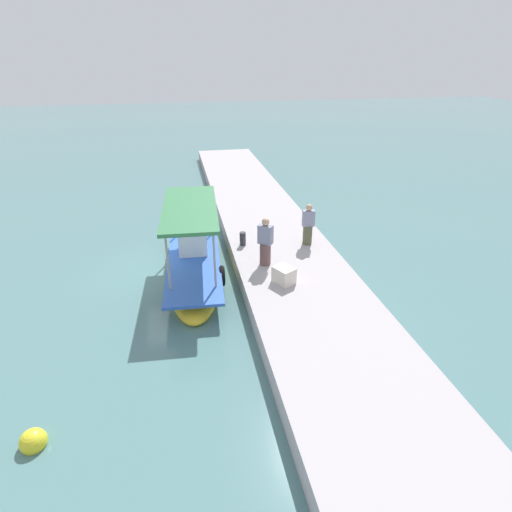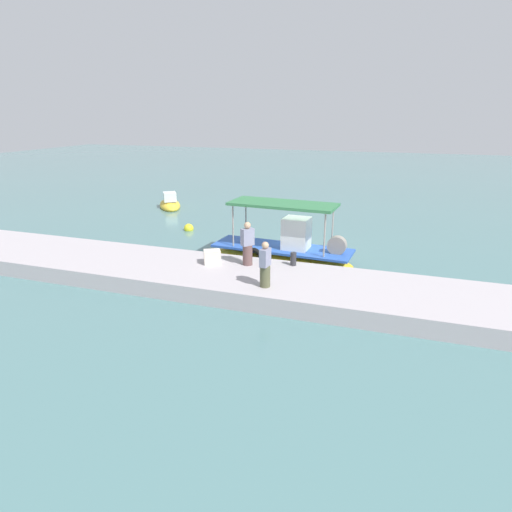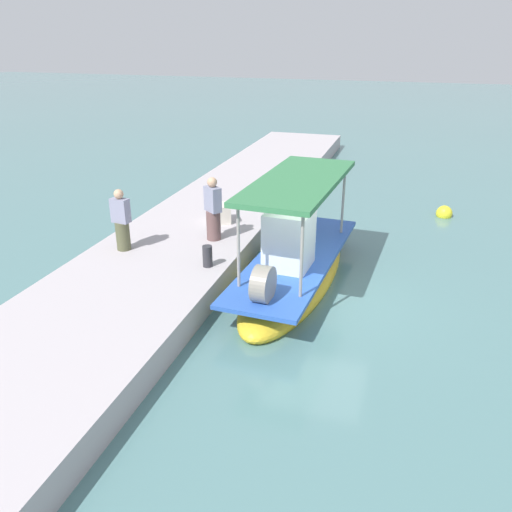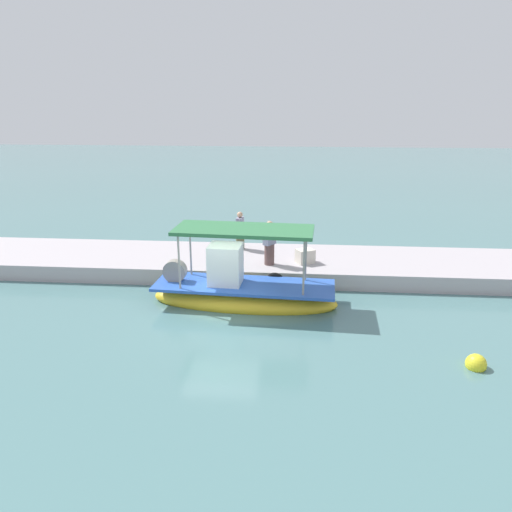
% 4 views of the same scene
% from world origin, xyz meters
% --- Properties ---
extents(ground_plane, '(120.00, 120.00, 0.00)m').
position_xyz_m(ground_plane, '(0.00, 0.00, 0.00)').
color(ground_plane, slate).
extents(dock_quay, '(36.00, 3.92, 0.64)m').
position_xyz_m(dock_quay, '(0.00, -4.22, 0.32)').
color(dock_quay, '#B0A7AC').
rests_on(dock_quay, ground_plane).
extents(main_fishing_boat, '(6.55, 2.24, 3.08)m').
position_xyz_m(main_fishing_boat, '(-0.59, -0.78, 0.49)').
color(main_fishing_boat, yellow).
rests_on(main_fishing_boat, ground_plane).
extents(fisherman_near_bollard, '(0.54, 0.56, 1.75)m').
position_xyz_m(fisherman_near_bollard, '(-1.41, -3.26, 1.43)').
color(fisherman_near_bollard, brown).
rests_on(fisherman_near_bollard, dock_quay).
extents(fisherman_by_crate, '(0.40, 0.49, 1.63)m').
position_xyz_m(fisherman_by_crate, '(-0.04, -5.26, 1.38)').
color(fisherman_by_crate, '#525338').
rests_on(fisherman_by_crate, dock_quay).
extents(mooring_bollard, '(0.24, 0.24, 0.53)m').
position_xyz_m(mooring_bollard, '(0.33, -2.75, 0.91)').
color(mooring_bollard, '#2D2D33').
rests_on(mooring_bollard, dock_quay).
extents(cargo_crate, '(0.83, 0.78, 0.55)m').
position_xyz_m(cargo_crate, '(-2.81, -3.58, 0.91)').
color(cargo_crate, beige).
rests_on(cargo_crate, dock_quay).
extents(marker_buoy, '(0.55, 0.55, 0.55)m').
position_xyz_m(marker_buoy, '(-7.28, 2.99, 0.11)').
color(marker_buoy, yellow).
rests_on(marker_buoy, ground_plane).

